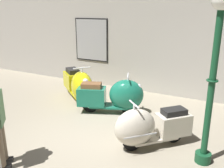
{
  "coord_description": "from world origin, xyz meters",
  "views": [
    {
      "loc": [
        2.67,
        -3.84,
        2.65
      ],
      "look_at": [
        -0.15,
        1.5,
        0.8
      ],
      "focal_mm": 39.89,
      "sensor_mm": 36.0,
      "label": 1
    }
  ],
  "objects_px": {
    "scooter_0": "(79,85)",
    "scooter_2": "(147,127)",
    "lamppost": "(214,69)",
    "scooter_1": "(116,96)"
  },
  "relations": [
    {
      "from": "scooter_0",
      "to": "scooter_2",
      "type": "relative_size",
      "value": 1.18
    },
    {
      "from": "lamppost",
      "to": "scooter_2",
      "type": "bearing_deg",
      "value": -179.62
    },
    {
      "from": "scooter_1",
      "to": "lamppost",
      "type": "height_order",
      "value": "lamppost"
    },
    {
      "from": "scooter_0",
      "to": "scooter_2",
      "type": "bearing_deg",
      "value": 8.72
    },
    {
      "from": "scooter_0",
      "to": "lamppost",
      "type": "height_order",
      "value": "lamppost"
    },
    {
      "from": "scooter_2",
      "to": "lamppost",
      "type": "distance_m",
      "value": 1.66
    },
    {
      "from": "lamppost",
      "to": "scooter_1",
      "type": "bearing_deg",
      "value": 152.9
    },
    {
      "from": "scooter_1",
      "to": "scooter_2",
      "type": "height_order",
      "value": "scooter_1"
    },
    {
      "from": "scooter_0",
      "to": "scooter_2",
      "type": "distance_m",
      "value": 3.04
    },
    {
      "from": "scooter_0",
      "to": "scooter_1",
      "type": "xyz_separation_m",
      "value": [
        1.34,
        -0.27,
        -0.02
      ]
    }
  ]
}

